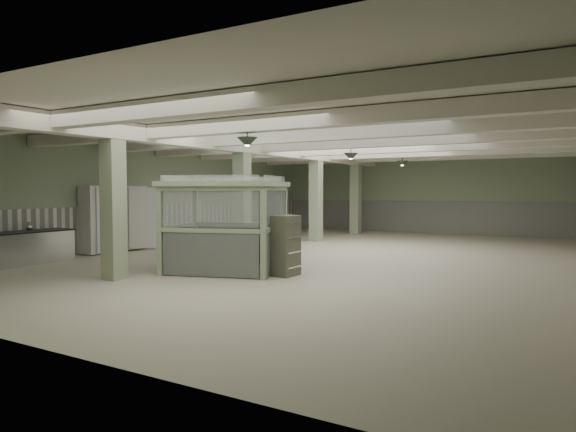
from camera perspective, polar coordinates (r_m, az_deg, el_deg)
The scene contains 26 objects.
floor at distance 15.70m, azimuth 4.52°, elevation -4.54°, with size 20.00×20.00×0.00m, color silver.
ceiling at distance 15.64m, azimuth 4.57°, elevation 8.64°, with size 14.00×20.00×0.02m, color beige.
wall_back at distance 24.95m, azimuth 14.63°, elevation 2.31°, with size 14.00×0.02×3.60m, color #92A483.
wall_front at distance 7.89m, azimuth -29.04°, elevation 0.74°, with size 14.00×0.02×3.60m, color #92A483.
wall_left at distance 19.66m, azimuth -14.15°, elevation 2.15°, with size 0.02×20.00×3.60m, color #92A483.
wainscot_left at distance 19.68m, azimuth -14.06°, elevation -0.90°, with size 0.05×19.90×1.50m, color white.
wainscot_back at distance 24.96m, azimuth 14.58°, elevation -0.10°, with size 13.90×0.05×1.50m, color white.
girder at distance 16.86m, azimuth -3.16°, elevation 7.49°, with size 0.45×19.90×0.40m, color silver.
beam_a at distance 9.50m, azimuth -15.96°, elevation 11.12°, with size 13.90×0.35×0.32m, color silver.
beam_b at distance 11.36m, azimuth -6.66°, elevation 9.86°, with size 13.90×0.35×0.32m, color silver.
beam_c at distance 13.43m, azimuth -0.14°, elevation 8.81°, with size 13.90×0.35×0.32m, color silver.
beam_d at distance 15.63m, azimuth 4.57°, elevation 7.99°, with size 13.90×0.35×0.32m, color silver.
beam_e at distance 17.90m, azimuth 8.09°, elevation 7.33°, with size 13.90×0.35×0.32m, color silver.
beam_f at distance 20.23m, azimuth 10.80°, elevation 6.80°, with size 13.90×0.35×0.32m, color silver.
beam_g at distance 22.59m, azimuth 12.95°, elevation 6.38°, with size 13.90×0.35×0.32m, color silver.
column_a at distance 12.27m, azimuth -18.84°, elevation 1.63°, with size 0.42×0.42×3.60m, color #9CAD8B.
column_b at distance 15.99m, azimuth -5.13°, elevation 2.06°, with size 0.42×0.42×3.60m, color #9CAD8B.
column_c at distance 20.27m, azimuth 3.12°, elevation 2.26°, with size 0.42×0.42×3.60m, color #9CAD8B.
column_d at distance 23.89m, azimuth 7.53°, elevation 2.35°, with size 0.42×0.42×3.60m, color #9CAD8B.
pendant_front at distance 11.03m, azimuth -4.55°, elevation 8.14°, with size 0.44×0.44×0.22m, color #2B3729.
pendant_mid at distance 15.84m, azimuth 7.00°, elevation 6.56°, with size 0.44×0.44×0.22m, color #2B3729.
pendant_back at distance 20.52m, azimuth 12.58°, elevation 5.70°, with size 0.44×0.44×0.22m, color #2B3729.
pitcher_far at distance 15.94m, azimuth -26.84°, elevation -1.04°, with size 0.17×0.20×0.25m, color silver, non-canonical shape.
walkin_cooler at distance 17.77m, azimuth -18.68°, elevation -0.36°, with size 0.99×2.33×2.13m.
guard_booth at distance 12.98m, azimuth -6.93°, elevation 0.85°, with size 3.39×3.12×2.39m.
filing_cabinet at distance 12.21m, azimuth -0.26°, elevation -3.30°, with size 0.46×0.66×1.44m, color #616352.
Camera 1 is at (6.79, -14.01, 2.06)m, focal length 32.00 mm.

